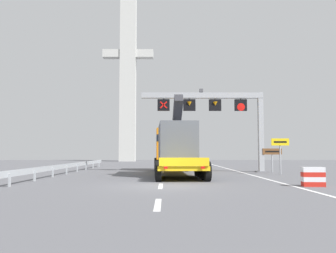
% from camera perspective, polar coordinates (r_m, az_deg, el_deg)
% --- Properties ---
extents(ground, '(112.00, 112.00, 0.00)m').
position_cam_1_polar(ground, '(17.08, -0.97, -9.55)').
color(ground, '#5B5B60').
extents(lane_markings, '(0.20, 43.74, 0.01)m').
position_cam_1_polar(lane_markings, '(31.61, -0.81, -7.05)').
color(lane_markings, silver).
rests_on(lane_markings, ground).
extents(edge_line_right, '(0.20, 63.00, 0.01)m').
position_cam_1_polar(edge_line_right, '(29.66, 11.44, -7.16)').
color(edge_line_right, silver).
rests_on(edge_line_right, ground).
extents(overhead_lane_gantry, '(10.14, 0.90, 6.76)m').
position_cam_1_polar(overhead_lane_gantry, '(29.17, 8.06, 2.91)').
color(overhead_lane_gantry, '#9EA0A5').
rests_on(overhead_lane_gantry, ground).
extents(heavy_haul_truck_yellow, '(3.52, 14.15, 5.30)m').
position_cam_1_polar(heavy_haul_truck_yellow, '(26.92, 1.00, -3.34)').
color(heavy_haul_truck_yellow, yellow).
rests_on(heavy_haul_truck_yellow, ground).
extents(exit_sign_yellow, '(1.28, 0.15, 2.60)m').
position_cam_1_polar(exit_sign_yellow, '(26.82, 17.59, -3.26)').
color(exit_sign_yellow, '#9EA0A5').
rests_on(exit_sign_yellow, ground).
extents(tourist_info_sign_brown, '(1.55, 0.15, 1.90)m').
position_cam_1_polar(tourist_info_sign_brown, '(29.70, 16.40, -4.27)').
color(tourist_info_sign_brown, '#9EA0A5').
rests_on(tourist_info_sign_brown, ground).
extents(crash_barrier_striped, '(1.04, 0.59, 0.90)m').
position_cam_1_polar(crash_barrier_striped, '(18.15, 22.29, -7.50)').
color(crash_barrier_striped, red).
rests_on(crash_barrier_striped, ground).
extents(guardrail_left, '(0.13, 25.25, 0.76)m').
position_cam_1_polar(guardrail_left, '(28.59, -15.24, -6.10)').
color(guardrail_left, '#999EA3').
rests_on(guardrail_left, ground).
extents(bridge_pylon_distant, '(9.00, 2.00, 30.92)m').
position_cam_1_polar(bridge_pylon_distant, '(64.48, -6.44, 8.64)').
color(bridge_pylon_distant, '#B7B7B2').
rests_on(bridge_pylon_distant, ground).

